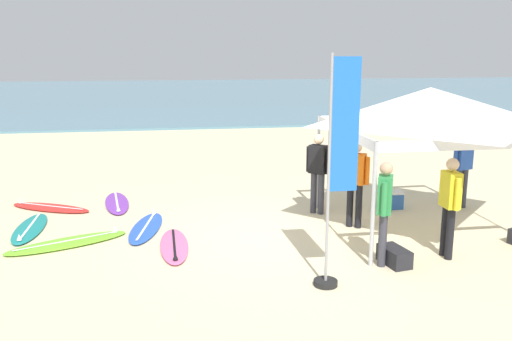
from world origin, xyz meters
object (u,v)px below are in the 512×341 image
person_green (384,206)px  person_black (318,168)px  canopy_tent (430,107)px  person_yellow (450,201)px  cooler_box (390,199)px  person_orange (355,178)px  banner_flag (336,183)px  gear_bag_by_pole (394,256)px  surfboard_blue (146,227)px  person_blue (463,164)px  surfboard_pink (174,246)px  surfboard_purple (117,203)px  surfboard_red (50,207)px  surfboard_lime (68,243)px  surfboard_teal (30,228)px

person_green → person_black: same height
canopy_tent → person_yellow: 2.06m
cooler_box → person_orange: bearing=-137.2°
banner_flag → gear_bag_by_pole: banner_flag is taller
surfboard_blue → person_blue: (6.81, 0.43, 0.95)m
canopy_tent → surfboard_pink: canopy_tent is taller
canopy_tent → cooler_box: 2.61m
surfboard_blue → person_green: bearing=-31.6°
canopy_tent → surfboard_purple: (-6.06, 2.64, -2.35)m
person_green → cooler_box: size_ratio=3.42×
surfboard_red → person_yellow: size_ratio=1.15×
surfboard_purple → person_black: bearing=-17.4°
cooler_box → canopy_tent: bearing=-87.5°
surfboard_red → surfboard_lime: (0.78, -2.37, -0.00)m
surfboard_pink → banner_flag: (2.33, -1.94, 1.54)m
surfboard_pink → person_blue: size_ratio=1.08×
person_blue → cooler_box: (-1.53, 0.22, -0.79)m
surfboard_blue → banner_flag: size_ratio=0.59×
surfboard_purple → surfboard_teal: (-1.51, -1.57, -0.00)m
person_blue → surfboard_pink: bearing=-166.2°
surfboard_lime → banner_flag: banner_flag is taller
surfboard_purple → surfboard_lime: bearing=-104.2°
person_yellow → person_green: bearing=-173.9°
person_orange → surfboard_teal: bearing=172.9°
person_blue → banner_flag: size_ratio=0.50×
gear_bag_by_pole → surfboard_lime: bearing=161.9°
surfboard_lime → cooler_box: (6.64, 1.30, 0.16)m
surfboard_blue → cooler_box: size_ratio=3.99×
person_green → banner_flag: (-1.02, -0.66, 0.59)m
banner_flag → cooler_box: banner_flag is taller
person_black → banner_flag: 3.68m
gear_bag_by_pole → cooler_box: size_ratio=1.20×
banner_flag → person_yellow: bearing=19.6°
person_yellow → surfboard_purple: bearing=144.6°
banner_flag → person_blue: bearing=41.4°
person_orange → person_black: bearing=115.5°
surfboard_teal → banner_flag: size_ratio=0.57×
person_green → surfboard_teal: bearing=156.3°
person_black → gear_bag_by_pole: 3.11m
surfboard_pink → person_black: size_ratio=1.08×
surfboard_purple → surfboard_pink: (1.26, -2.97, 0.00)m
person_orange → banner_flag: (-1.19, -2.57, 0.59)m
canopy_tent → person_yellow: (-0.27, -1.49, -1.40)m
surfboard_teal → gear_bag_by_pole: gear_bag_by_pole is taller
canopy_tent → person_blue: 2.36m
surfboard_blue → surfboard_red: (-2.14, 1.72, -0.00)m
surfboard_blue → person_yellow: person_yellow is taller
surfboard_lime → person_green: size_ratio=1.29×
person_yellow → banner_flag: banner_flag is taller
surfboard_red → person_black: bearing=-11.9°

